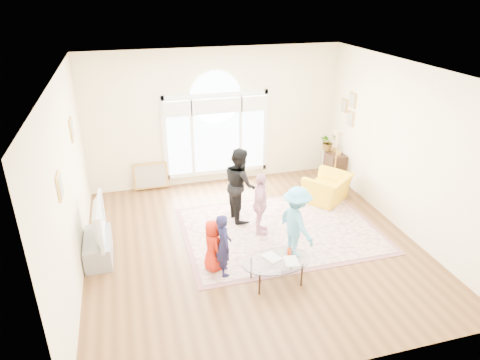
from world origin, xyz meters
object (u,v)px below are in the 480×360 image
object	(u,v)px
area_rug	(280,230)
tv_console	(98,248)
coffee_table	(277,262)
armchair	(327,188)
television	(94,221)

from	to	relation	value
area_rug	tv_console	xyz separation A→B (m)	(-3.43, -0.02, 0.20)
coffee_table	armchair	distance (m)	3.20
area_rug	tv_console	size ratio (longest dim) A/B	3.60
television	tv_console	bearing A→B (deg)	180.00
television	area_rug	bearing A→B (deg)	0.39
area_rug	television	world-z (taller)	television
area_rug	armchair	bearing A→B (deg)	32.75
area_rug	coffee_table	size ratio (longest dim) A/B	3.13
tv_console	television	size ratio (longest dim) A/B	0.86
tv_console	coffee_table	bearing A→B (deg)	-27.76
area_rug	television	xyz separation A→B (m)	(-3.42, -0.02, 0.74)
area_rug	tv_console	distance (m)	3.44
tv_console	armchair	bearing A→B (deg)	11.10
television	armchair	distance (m)	4.99
tv_console	television	xyz separation A→B (m)	(0.01, -0.00, 0.54)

